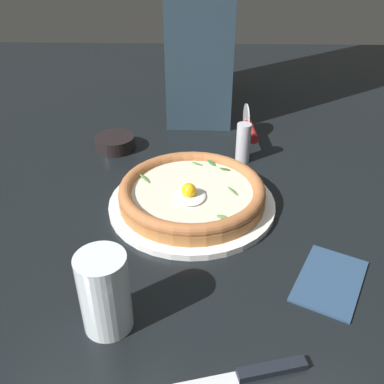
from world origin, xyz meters
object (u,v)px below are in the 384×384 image
pizza (192,192)px  table_knife (244,375)px  side_bowl (115,143)px  drinking_glass (105,297)px  folded_napkin (330,280)px  pizza_cutter (249,127)px  pepper_shaker (243,143)px

pizza → table_knife: pizza is taller
side_bowl → drinking_glass: bearing=-171.0°
drinking_glass → side_bowl: bearing=9.0°
pizza → folded_napkin: size_ratio=1.98×
pizza_cutter → pizza: bearing=154.8°
folded_napkin → pepper_shaker: bearing=15.8°
pizza_cutter → table_knife: pizza_cutter is taller
pizza → drinking_glass: size_ratio=2.31×
side_bowl → folded_napkin: size_ratio=0.67×
side_bowl → drinking_glass: (-0.52, -0.08, 0.04)m
pizza_cutter → folded_napkin: bearing=-169.7°
pizza → folded_napkin: 0.30m
pizza → pepper_shaker: 0.21m
table_knife → folded_napkin: size_ratio=1.63×
side_bowl → folded_napkin: bearing=-136.8°
table_knife → drinking_glass: size_ratio=1.90×
table_knife → folded_napkin: table_knife is taller
pizza_cutter → table_knife: (-0.64, 0.06, -0.04)m
pizza → drinking_glass: (-0.29, 0.11, 0.02)m
table_knife → drinking_glass: drinking_glass is taller
side_bowl → folded_napkin: (-0.43, -0.41, -0.01)m
side_bowl → pepper_shaker: size_ratio=1.04×
pizza → folded_napkin: pizza is taller
table_knife → folded_napkin: bearing=-40.7°
pizza_cutter → folded_napkin: 0.49m
pizza → side_bowl: size_ratio=2.93×
pizza_cutter → drinking_glass: size_ratio=1.28×
side_bowl → pepper_shaker: (-0.05, -0.30, 0.03)m
pizza → folded_napkin: bearing=-132.4°
table_knife → drinking_glass: (0.08, 0.18, 0.05)m
drinking_glass → folded_napkin: (0.09, -0.32, -0.05)m
pizza_cutter → folded_napkin: pizza_cutter is taller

